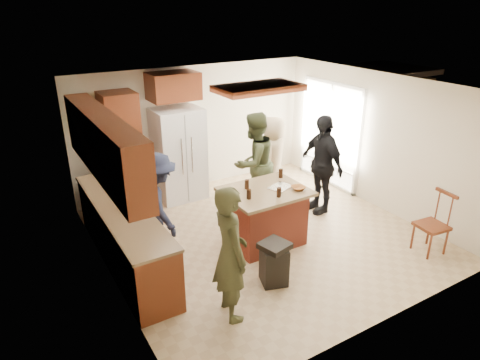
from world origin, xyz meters
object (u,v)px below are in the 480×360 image
trash_bin (274,263)px  person_front_left (230,254)px  person_behind_left (254,163)px  person_counter (159,205)px  person_side_right (321,164)px  person_behind_right (273,156)px  refrigerator (179,154)px  kitchen_island (265,216)px  spindle_chair (433,226)px

trash_bin → person_front_left: bearing=-163.5°
person_behind_left → person_counter: 2.09m
person_side_right → trash_bin: person_side_right is taller
person_front_left → person_behind_left: (1.82, 2.31, 0.06)m
person_behind_right → trash_bin: (-1.70, -2.45, -0.48)m
person_behind_left → trash_bin: 2.37m
refrigerator → kitchen_island: refrigerator is taller
refrigerator → person_front_left: bearing=-103.9°
trash_bin → person_behind_left: bearing=64.4°
person_behind_right → refrigerator: (-1.66, 0.82, 0.10)m
kitchen_island → trash_bin: size_ratio=2.03×
person_behind_left → kitchen_island: (-0.49, -1.10, -0.46)m
person_behind_right → person_side_right: bearing=69.9°
kitchen_island → trash_bin: bearing=-117.0°
person_front_left → trash_bin: bearing=-65.5°
person_behind_right → person_side_right: size_ratio=0.88×
person_side_right → person_behind_left: bearing=-119.0°
person_behind_left → trash_bin: (-0.99, -2.06, -0.61)m
person_behind_left → spindle_chair: (1.57, -2.66, -0.48)m
person_side_right → trash_bin: bearing=-51.9°
person_behind_left → refrigerator: 1.54m
kitchen_island → spindle_chair: size_ratio=1.29×
person_front_left → person_behind_right: 3.70m
refrigerator → trash_bin: refrigerator is taller
person_front_left → refrigerator: 3.63m
person_front_left → person_behind_left: person_behind_left is taller
person_behind_left → refrigerator: person_behind_left is taller
person_behind_right → trash_bin: bearing=17.8°
person_behind_right → spindle_chair: 3.19m
refrigerator → spindle_chair: bearing=-57.0°
person_behind_right → person_side_right: person_side_right is taller
kitchen_island → spindle_chair: (2.07, -1.56, -0.02)m
person_front_left → trash_bin: (0.83, 0.25, -0.55)m
person_front_left → person_behind_right: person_front_left is taller
refrigerator → person_behind_left: bearing=-51.9°
person_behind_right → refrigerator: bearing=-63.8°
person_side_right → spindle_chair: bearing=18.0°
refrigerator → person_behind_right: bearing=-26.4°
person_front_left → person_counter: (-0.21, 1.81, -0.06)m
kitchen_island → person_behind_left: bearing=65.7°
person_behind_right → refrigerator: 1.85m
person_behind_right → person_counter: person_counter is taller
person_side_right → trash_bin: size_ratio=2.90×
kitchen_island → person_front_left: bearing=-137.5°
person_front_left → kitchen_island: 1.84m
person_behind_left → trash_bin: person_behind_left is taller
person_counter → person_behind_right: bearing=-69.6°
person_counter → refrigerator: (1.08, 1.71, 0.09)m
person_front_left → person_behind_right: size_ratio=1.09×
person_front_left → person_counter: bearing=14.5°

